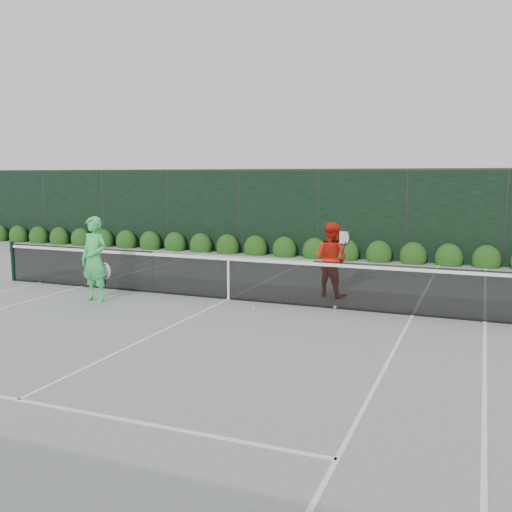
% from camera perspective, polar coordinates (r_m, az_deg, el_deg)
% --- Properties ---
extents(ground, '(80.00, 80.00, 0.00)m').
position_cam_1_polar(ground, '(13.15, -2.76, -4.36)').
color(ground, gray).
rests_on(ground, ground).
extents(tennis_net, '(12.90, 0.10, 1.07)m').
position_cam_1_polar(tennis_net, '(13.06, -2.87, -2.07)').
color(tennis_net, black).
rests_on(tennis_net, ground).
extents(player_woman, '(0.75, 0.54, 1.92)m').
position_cam_1_polar(player_woman, '(13.30, -15.85, -0.32)').
color(player_woman, '#3DD166').
rests_on(player_woman, ground).
extents(player_man, '(1.02, 0.90, 1.75)m').
position_cam_1_polar(player_man, '(13.49, 7.51, -0.32)').
color(player_man, red).
rests_on(player_man, ground).
extents(court_lines, '(11.03, 23.83, 0.01)m').
position_cam_1_polar(court_lines, '(13.15, -2.76, -4.33)').
color(court_lines, white).
rests_on(court_lines, ground).
extents(windscreen_fence, '(32.00, 21.07, 3.06)m').
position_cam_1_polar(windscreen_fence, '(10.53, -8.96, 0.80)').
color(windscreen_fence, black).
rests_on(windscreen_fence, ground).
extents(hedge_row, '(31.66, 0.65, 0.94)m').
position_cam_1_polar(hedge_row, '(19.75, 5.89, 0.47)').
color(hedge_row, '#18380F').
rests_on(hedge_row, ground).
extents(tennis_balls, '(1.62, 1.41, 0.07)m').
position_cam_1_polar(tennis_balls, '(12.50, 3.69, -4.87)').
color(tennis_balls, '#B7ED34').
rests_on(tennis_balls, ground).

